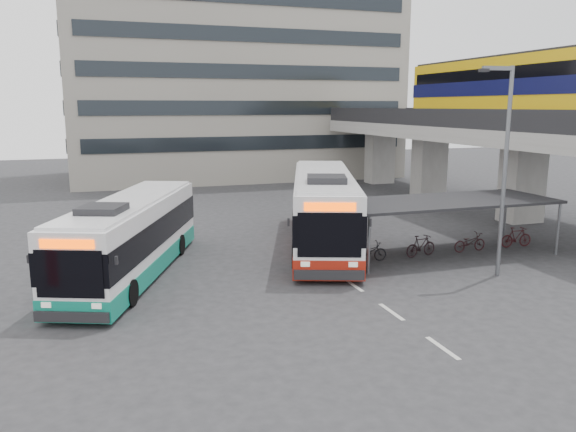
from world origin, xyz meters
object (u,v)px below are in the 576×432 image
object	(u,v)px
bus_main	(323,210)
bus_teal	(132,237)
lamp_post	(503,160)
pedestrian	(85,255)

from	to	relation	value
bus_main	bus_teal	bearing A→B (deg)	-146.69
bus_teal	lamp_post	world-z (taller)	lamp_post
bus_teal	pedestrian	bearing A→B (deg)	177.44
pedestrian	bus_teal	bearing A→B (deg)	-85.98
bus_main	bus_teal	distance (m)	9.46
bus_teal	pedestrian	xyz separation A→B (m)	(-1.85, 0.83, -0.80)
pedestrian	lamp_post	xyz separation A→B (m)	(15.75, -5.59, 3.95)
lamp_post	bus_main	bearing A→B (deg)	130.43
pedestrian	lamp_post	distance (m)	17.17
bus_teal	lamp_post	distance (m)	15.03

